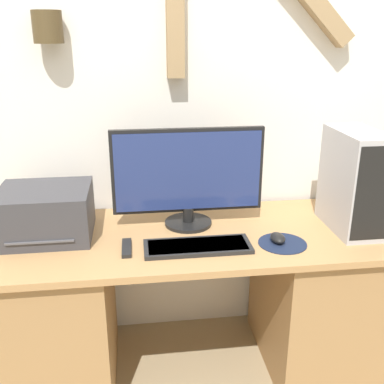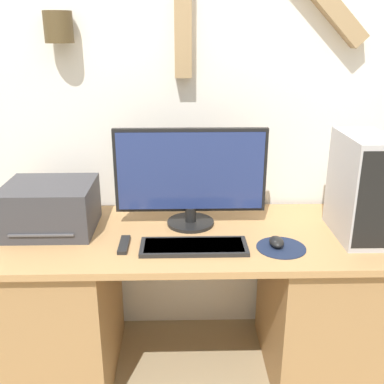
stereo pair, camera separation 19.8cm
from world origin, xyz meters
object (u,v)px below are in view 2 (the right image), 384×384
Objects in this scene: monitor at (191,175)px; computer_tower at (361,187)px; keyboard at (194,246)px; mouse at (277,242)px; remote_control at (124,245)px; printer at (51,207)px.

monitor reaches higher than computer_tower.
keyboard is (0.00, -0.26, -0.24)m from monitor.
computer_tower is at bearing -10.97° from monitor.
computer_tower is at bearing 9.13° from keyboard.
mouse is (0.35, 0.01, 0.01)m from keyboard.
monitor is 1.52× the size of computer_tower.
computer_tower is (0.38, 0.11, 0.21)m from mouse.
keyboard is 0.77m from computer_tower.
monitor is at bearing 38.24° from remote_control.
monitor is at bearing 169.03° from computer_tower.
keyboard is at bearing -89.10° from monitor.
mouse is at bearing -11.63° from printer.
monitor is 0.75m from computer_tower.
keyboard is 0.99× the size of computer_tower.
printer is (-0.65, -0.04, -0.14)m from monitor.
printer is at bearing 151.93° from remote_control.
printer is at bearing 175.92° from computer_tower.
mouse is at bearing 1.52° from keyboard.
remote_control is at bearing 178.36° from mouse.
computer_tower reaches higher than remote_control.
mouse reaches higher than keyboard.
computer_tower reaches higher than mouse.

